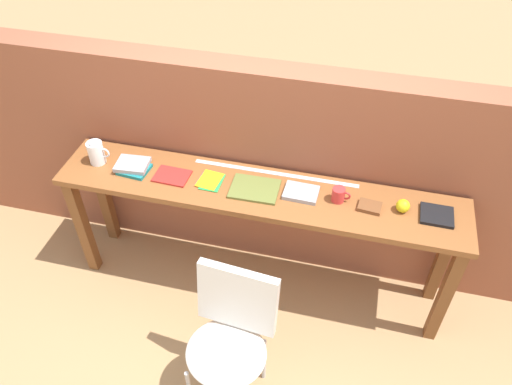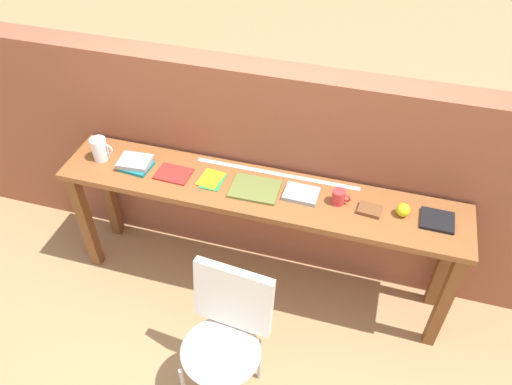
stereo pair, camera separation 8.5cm
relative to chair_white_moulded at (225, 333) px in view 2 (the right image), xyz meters
name	(u,v)px [view 2 (the right image)]	position (x,y,z in m)	size (l,w,h in m)	color
ground_plane	(246,314)	(-0.04, 0.48, -0.53)	(40.00, 40.00, 0.00)	tan
brick_wall_back	(272,171)	(-0.04, 1.12, 0.23)	(6.00, 0.20, 1.51)	#935138
sideboard	(258,206)	(-0.04, 0.78, 0.21)	(2.50, 0.44, 0.88)	brown
chair_white_moulded	(225,333)	(0.00, 0.00, 0.00)	(0.48, 0.49, 0.89)	silver
pitcher_white	(100,149)	(-1.09, 0.79, 0.43)	(0.14, 0.10, 0.18)	white
book_stack_leftmost	(136,163)	(-0.84, 0.77, 0.38)	(0.22, 0.18, 0.05)	#19757A
magazine_cycling	(173,174)	(-0.58, 0.77, 0.36)	(0.21, 0.16, 0.01)	red
pamphlet_pile_colourful	(211,180)	(-0.34, 0.78, 0.36)	(0.16, 0.18, 0.01)	#E5334C
book_open_centre	(255,189)	(-0.06, 0.77, 0.36)	(0.29, 0.22, 0.02)	olive
book_grey_hardcover	(301,194)	(0.22, 0.80, 0.37)	(0.20, 0.15, 0.03)	#9E9EA3
mug	(339,197)	(0.44, 0.80, 0.40)	(0.11, 0.08, 0.09)	red
leather_journal_brown	(370,210)	(0.62, 0.78, 0.37)	(0.13, 0.10, 0.02)	brown
sports_ball_small	(403,210)	(0.81, 0.80, 0.39)	(0.08, 0.08, 0.08)	yellow
book_repair_rightmost	(437,220)	(1.00, 0.80, 0.36)	(0.18, 0.17, 0.02)	black
ruler_metal_back_edge	(276,174)	(0.03, 0.95, 0.35)	(1.04, 0.03, 0.00)	silver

